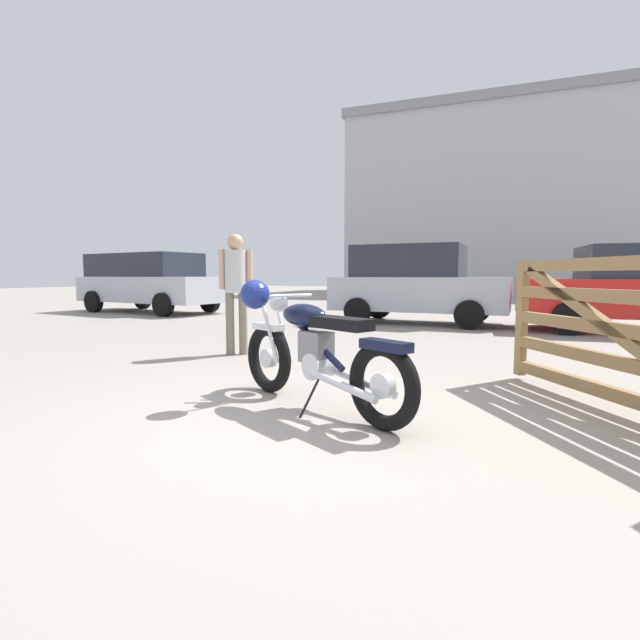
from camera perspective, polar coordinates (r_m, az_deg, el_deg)
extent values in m
plane|color=gray|center=(3.66, -3.82, -11.98)|extent=(80.00, 80.00, 0.00)
torus|color=black|center=(4.43, -6.30, -4.66)|extent=(0.63, 0.36, 0.64)
cylinder|color=silver|center=(4.43, -6.30, -4.66)|extent=(0.20, 0.15, 0.18)
torus|color=black|center=(3.35, 7.70, -7.96)|extent=(0.63, 0.36, 0.64)
cylinder|color=silver|center=(3.35, 7.70, -7.96)|extent=(0.20, 0.15, 0.18)
cube|color=silver|center=(4.39, -6.34, -0.80)|extent=(0.38, 0.27, 0.06)
cube|color=black|center=(3.29, 8.02, -3.09)|extent=(0.42, 0.28, 0.07)
cylinder|color=silver|center=(4.24, -6.23, -1.24)|extent=(0.27, 0.15, 0.58)
cylinder|color=silver|center=(4.33, -4.58, -1.09)|extent=(0.27, 0.15, 0.58)
sphere|color=silver|center=(4.23, -5.07, 2.06)|extent=(0.17, 0.17, 0.17)
cylinder|color=silver|center=(4.16, -4.44, 2.97)|extent=(0.28, 0.58, 0.03)
sphere|color=navy|center=(3.99, -7.95, 3.12)|extent=(0.25, 0.25, 0.25)
cylinder|color=black|center=(3.87, -0.90, -2.23)|extent=(0.71, 0.36, 0.47)
ellipsoid|color=black|center=(3.94, -1.97, 0.56)|extent=(0.56, 0.41, 0.20)
cube|color=black|center=(3.59, 2.57, -0.39)|extent=(0.57, 0.40, 0.09)
cube|color=slate|center=(3.84, -0.48, -3.31)|extent=(0.31, 0.27, 0.26)
cylinder|color=silver|center=(3.84, -0.10, -5.59)|extent=(0.28, 0.27, 0.22)
cylinder|color=silver|center=(3.51, 2.67, -7.97)|extent=(0.66, 0.34, 0.14)
cylinder|color=silver|center=(3.65, 5.00, -7.48)|extent=(0.66, 0.34, 0.14)
cylinder|color=black|center=(3.70, -1.13, -9.18)|extent=(0.12, 0.22, 0.33)
cube|color=olive|center=(5.32, 23.42, 0.21)|extent=(0.12, 0.13, 1.20)
cube|color=olive|center=(4.47, 31.96, -7.59)|extent=(1.50, 1.97, 0.11)
cube|color=olive|center=(4.42, 32.13, -4.30)|extent=(1.50, 1.97, 0.11)
cube|color=olive|center=(4.39, 32.31, -0.95)|extent=(1.50, 1.97, 0.11)
cube|color=olive|center=(4.37, 32.48, 2.44)|extent=(1.50, 1.97, 0.11)
cube|color=olive|center=(4.37, 32.65, 5.84)|extent=(1.50, 1.97, 0.11)
cube|color=olive|center=(4.39, 32.29, -1.21)|extent=(1.38, 1.81, 1.08)
cylinder|color=#706656|center=(6.56, -9.37, -0.44)|extent=(0.12, 0.12, 0.86)
cylinder|color=#706656|center=(6.58, -10.93, -0.44)|extent=(0.12, 0.12, 0.86)
cylinder|color=#B2B2B7|center=(6.54, -10.26, 5.85)|extent=(0.30, 0.30, 0.58)
cylinder|color=tan|center=(6.52, -8.59, 6.13)|extent=(0.08, 0.08, 0.55)
cylinder|color=tan|center=(6.57, -11.92, 6.07)|extent=(0.08, 0.08, 0.55)
sphere|color=tan|center=(6.56, -10.32, 9.34)|extent=(0.22, 0.22, 0.22)
cylinder|color=black|center=(11.41, 26.45, 0.94)|extent=(0.64, 0.29, 0.62)
cylinder|color=black|center=(9.72, 28.09, 0.18)|extent=(0.64, 0.29, 0.62)
cube|color=red|center=(10.87, 34.31, 2.26)|extent=(4.41, 2.33, 0.72)
cube|color=#232833|center=(10.86, 34.51, 5.85)|extent=(2.21, 1.84, 0.64)
cylinder|color=black|center=(14.33, -13.29, 2.21)|extent=(0.66, 0.26, 0.64)
cylinder|color=black|center=(13.11, -18.61, 1.78)|extent=(0.66, 0.26, 0.64)
cylinder|color=black|center=(16.54, -20.85, 2.41)|extent=(0.66, 0.26, 0.64)
cylinder|color=black|center=(15.50, -25.92, 2.04)|extent=(0.66, 0.26, 0.64)
cube|color=#ADB2BC|center=(14.81, -19.90, 3.56)|extent=(4.83, 2.15, 0.74)
cube|color=#232833|center=(15.04, -20.73, 6.27)|extent=(3.62, 1.89, 0.68)
cylinder|color=black|center=(11.58, 18.64, 1.23)|extent=(0.61, 0.21, 0.60)
cylinder|color=black|center=(9.95, 17.76, 0.61)|extent=(0.61, 0.21, 0.60)
cylinder|color=black|center=(12.04, 7.19, 1.62)|extent=(0.61, 0.21, 0.60)
cylinder|color=black|center=(10.48, 4.61, 1.09)|extent=(0.61, 0.21, 0.60)
cube|color=#ADB2BC|center=(10.93, 12.01, 3.16)|extent=(3.95, 1.75, 0.76)
cube|color=#232833|center=(10.98, 10.80, 7.05)|extent=(2.44, 1.59, 0.72)
cube|color=#B2B2B7|center=(32.26, 25.48, 11.78)|extent=(22.21, 13.98, 9.89)
cube|color=gray|center=(33.28, 25.87, 20.69)|extent=(22.53, 14.30, 0.50)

